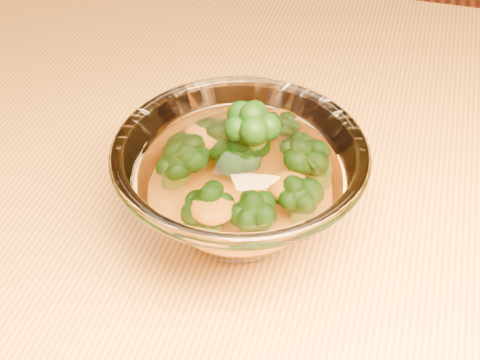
# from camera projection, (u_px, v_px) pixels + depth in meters

# --- Properties ---
(table) EXTENTS (1.20, 0.80, 0.75)m
(table) POSITION_uv_depth(u_px,v_px,m) (318.00, 297.00, 0.60)
(table) COLOR #C07D39
(table) RESTS_ON ground
(glass_bowl) EXTENTS (0.19, 0.19, 0.08)m
(glass_bowl) POSITION_uv_depth(u_px,v_px,m) (240.00, 184.00, 0.50)
(glass_bowl) COLOR white
(glass_bowl) RESTS_ON table
(cheese_sauce) EXTENTS (0.10, 0.10, 0.03)m
(cheese_sauce) POSITION_uv_depth(u_px,v_px,m) (240.00, 201.00, 0.51)
(cheese_sauce) COLOR orange
(cheese_sauce) RESTS_ON glass_bowl
(broccoli_heap) EXTENTS (0.13, 0.12, 0.08)m
(broccoli_heap) POSITION_uv_depth(u_px,v_px,m) (242.00, 166.00, 0.50)
(broccoli_heap) COLOR black
(broccoli_heap) RESTS_ON cheese_sauce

